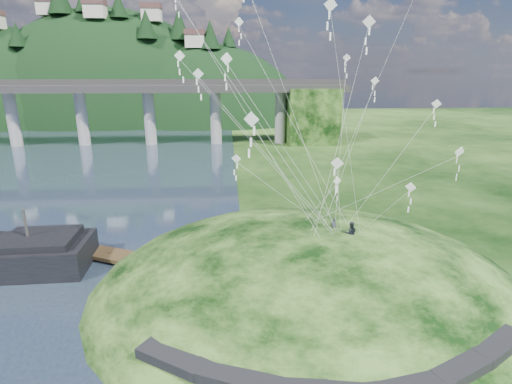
{
  "coord_description": "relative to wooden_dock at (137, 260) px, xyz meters",
  "views": [
    {
      "loc": [
        1.67,
        -26.33,
        16.84
      ],
      "look_at": [
        4.0,
        6.0,
        7.0
      ],
      "focal_mm": 28.0,
      "sensor_mm": 36.0,
      "label": 1
    }
  ],
  "objects": [
    {
      "name": "bridge",
      "position": [
        -19.75,
        62.93,
        9.25
      ],
      "size": [
        160.0,
        11.0,
        15.0
      ],
      "color": "#2D2B2B",
      "rests_on": "ground"
    },
    {
      "name": "far_ridge",
      "position": [
        -36.87,
        115.04,
        -7.89
      ],
      "size": [
        153.0,
        70.0,
        94.5
      ],
      "color": "black",
      "rests_on": "ground"
    },
    {
      "name": "kite_swarm",
      "position": [
        13.23,
        -4.9,
        16.26
      ],
      "size": [
        21.1,
        16.32,
        18.73
      ],
      "color": "white",
      "rests_on": "ground"
    },
    {
      "name": "footpath",
      "position": [
        14.17,
        -16.88,
        1.63
      ],
      "size": [
        22.29,
        5.84,
        0.83
      ],
      "color": "black",
      "rests_on": "ground"
    },
    {
      "name": "ground",
      "position": [
        6.71,
        -7.14,
        -0.45
      ],
      "size": [
        320.0,
        320.0,
        0.0
      ],
      "primitive_type": "plane",
      "color": "black",
      "rests_on": "ground"
    },
    {
      "name": "grass_hill",
      "position": [
        14.71,
        -5.14,
        -1.95
      ],
      "size": [
        36.0,
        32.0,
        13.0
      ],
      "color": "black",
      "rests_on": "ground"
    },
    {
      "name": "kite_flyers",
      "position": [
        17.51,
        -5.45,
        5.37
      ],
      "size": [
        1.89,
        1.91,
        1.91
      ],
      "color": "#262A33",
      "rests_on": "ground"
    },
    {
      "name": "wooden_dock",
      "position": [
        0.0,
        0.0,
        0.0
      ],
      "size": [
        14.11,
        8.08,
        1.03
      ],
      "color": "#352515",
      "rests_on": "ground"
    }
  ]
}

